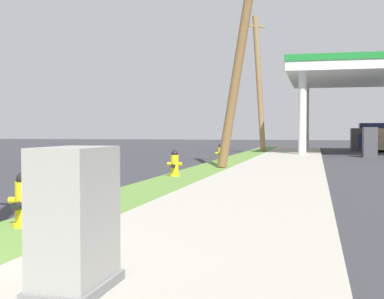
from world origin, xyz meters
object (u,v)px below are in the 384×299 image
at_px(fire_hydrant_nearest, 23,202).
at_px(fire_hydrant_third, 221,154).
at_px(utility_pole_midground, 245,22).
at_px(truck_navy_at_forecourt, 371,137).
at_px(utility_cabinet, 75,224).
at_px(utility_pole_background, 259,83).
at_px(fire_hydrant_second, 175,165).

xyz_separation_m(fire_hydrant_nearest, fire_hydrant_third, (-0.09, 15.31, 0.00)).
height_order(fire_hydrant_third, utility_pole_midground, utility_pole_midground).
bearing_deg(truck_navy_at_forecourt, utility_cabinet, -98.90).
height_order(fire_hydrant_nearest, truck_navy_at_forecourt, truck_navy_at_forecourt).
bearing_deg(utility_pole_background, utility_pole_midground, -85.89).
xyz_separation_m(fire_hydrant_third, utility_pole_midground, (1.45, -3.38, 4.71)).
xyz_separation_m(utility_pole_midground, utility_cabinet, (0.57, -14.36, -4.50)).
distance_m(fire_hydrant_second, utility_pole_midground, 6.30).
distance_m(fire_hydrant_nearest, utility_pole_midground, 12.90).
distance_m(fire_hydrant_second, truck_navy_at_forecourt, 28.36).
height_order(fire_hydrant_nearest, utility_pole_background, utility_pole_background).
bearing_deg(fire_hydrant_second, fire_hydrant_third, 90.00).
relative_size(utility_pole_background, truck_navy_at_forecourt, 1.52).
bearing_deg(utility_cabinet, utility_pole_midground, 92.26).
relative_size(fire_hydrant_third, truck_navy_at_forecourt, 0.14).
bearing_deg(fire_hydrant_third, fire_hydrant_nearest, -89.65).
distance_m(fire_hydrant_third, truck_navy_at_forecourt, 21.45).
bearing_deg(fire_hydrant_second, utility_pole_background, 88.64).
xyz_separation_m(fire_hydrant_nearest, utility_pole_midground, (1.36, 11.93, 4.71)).
relative_size(fire_hydrant_second, utility_pole_midground, 0.08).
xyz_separation_m(fire_hydrant_second, utility_cabinet, (2.02, -10.43, 0.21)).
relative_size(fire_hydrant_third, utility_pole_midground, 0.08).
relative_size(fire_hydrant_nearest, fire_hydrant_second, 1.00).
bearing_deg(truck_navy_at_forecourt, fire_hydrant_nearest, -102.52).
bearing_deg(utility_cabinet, fire_hydrant_nearest, 128.50).
distance_m(utility_pole_midground, utility_cabinet, 15.05).
distance_m(utility_pole_background, truck_navy_at_forecourt, 12.24).
bearing_deg(fire_hydrant_second, fire_hydrant_nearest, -89.33).
xyz_separation_m(fire_hydrant_nearest, utility_cabinet, (1.93, -2.42, 0.21)).
relative_size(utility_pole_background, utility_cabinet, 7.22).
height_order(fire_hydrant_nearest, fire_hydrant_third, same).
height_order(utility_cabinet, truck_navy_at_forecourt, truck_navy_at_forecourt).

